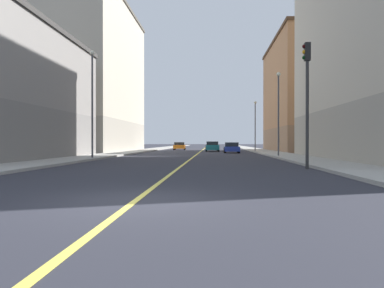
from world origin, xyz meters
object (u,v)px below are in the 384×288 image
(traffic_light_left_near, at_px, (307,88))
(car_teal, at_px, (212,146))
(street_lamp_left_far, at_px, (255,120))
(car_orange, at_px, (180,146))
(street_lamp_left_near, at_px, (278,105))
(building_left_mid, at_px, (316,96))
(street_lamp_right_near, at_px, (92,94))
(car_blue, at_px, (232,148))
(building_right_midblock, at_px, (87,79))

(traffic_light_left_near, height_order, car_teal, traffic_light_left_near)
(street_lamp_left_far, bearing_deg, car_orange, 135.80)
(traffic_light_left_near, height_order, street_lamp_left_near, street_lamp_left_near)
(building_left_mid, xyz_separation_m, traffic_light_left_near, (-9.56, -34.68, -3.69))
(street_lamp_left_near, bearing_deg, building_left_mid, 67.17)
(street_lamp_left_near, bearing_deg, car_orange, 110.92)
(building_left_mid, height_order, street_lamp_right_near, building_left_mid)
(traffic_light_left_near, height_order, street_lamp_right_near, street_lamp_right_near)
(street_lamp_right_near, xyz_separation_m, street_lamp_left_far, (14.96, 23.76, -0.76))
(street_lamp_left_near, distance_m, street_lamp_right_near, 15.80)
(car_blue, bearing_deg, building_right_midblock, 162.24)
(street_lamp_right_near, bearing_deg, street_lamp_left_near, 18.67)
(traffic_light_left_near, bearing_deg, street_lamp_right_near, 146.21)
(street_lamp_left_far, xyz_separation_m, car_teal, (-5.88, 1.74, -3.59))
(building_left_mid, distance_m, traffic_light_left_near, 36.17)
(street_lamp_left_far, bearing_deg, traffic_light_left_near, -91.76)
(street_lamp_left_near, height_order, street_lamp_right_near, street_lamp_right_near)
(car_orange, relative_size, car_blue, 1.03)
(building_left_mid, xyz_separation_m, car_orange, (-19.92, 9.47, -7.12))
(street_lamp_right_near, xyz_separation_m, car_teal, (9.09, 25.49, -4.35))
(traffic_light_left_near, bearing_deg, street_lamp_left_near, 85.96)
(car_orange, bearing_deg, car_teal, -59.47)
(street_lamp_left_far, height_order, car_orange, street_lamp_left_far)
(traffic_light_left_near, bearing_deg, street_lamp_left_far, 88.24)
(street_lamp_right_near, height_order, car_orange, street_lamp_right_near)
(car_blue, bearing_deg, car_orange, 114.64)
(building_right_midblock, bearing_deg, street_lamp_right_near, -70.44)
(traffic_light_left_near, xyz_separation_m, street_lamp_right_near, (-13.95, 9.33, 0.97))
(traffic_light_left_near, relative_size, car_blue, 1.60)
(building_right_midblock, distance_m, car_blue, 23.11)
(building_right_midblock, height_order, street_lamp_left_far, building_right_midblock)
(street_lamp_left_near, xyz_separation_m, car_orange, (-11.38, 29.76, -3.93))
(car_orange, bearing_deg, building_left_mid, -25.43)
(car_blue, bearing_deg, street_lamp_right_near, -123.02)
(traffic_light_left_near, xyz_separation_m, street_lamp_left_far, (1.02, 33.09, 0.21))
(street_lamp_right_near, relative_size, car_orange, 2.01)
(building_right_midblock, relative_size, street_lamp_right_near, 3.01)
(car_teal, bearing_deg, building_right_midblock, -175.31)
(traffic_light_left_near, bearing_deg, car_blue, 95.26)
(car_teal, distance_m, car_orange, 10.83)
(street_lamp_right_near, bearing_deg, building_right_midblock, 109.56)
(car_teal, xyz_separation_m, car_orange, (-5.50, 9.33, -0.05))
(street_lamp_left_far, distance_m, car_teal, 7.10)
(traffic_light_left_near, relative_size, street_lamp_right_near, 0.77)
(street_lamp_right_near, bearing_deg, car_teal, 70.38)
(street_lamp_right_near, bearing_deg, car_orange, 84.12)
(building_left_mid, height_order, street_lamp_left_near, building_left_mid)
(car_orange, height_order, car_blue, car_blue)
(street_lamp_left_far, height_order, car_blue, street_lamp_left_far)
(street_lamp_right_near, relative_size, car_teal, 1.79)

